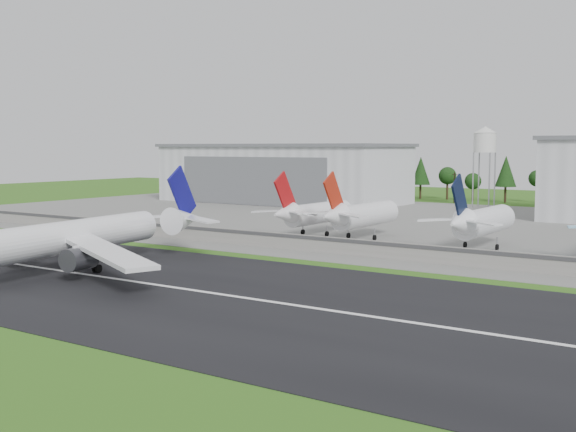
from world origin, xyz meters
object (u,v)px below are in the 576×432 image
Objects in this scene: main_airliner at (65,245)px; parked_jet_red_a at (312,213)px; parked_jet_navy at (479,221)px; parked_jet_red_b at (359,215)px.

main_airliner is 67.52m from parked_jet_red_a.
parked_jet_navy reaches higher than parked_jet_red_a.
main_airliner reaches higher than parked_jet_red_a.
parked_jet_red_a is 1.00× the size of parked_jet_navy.
parked_jet_red_b is (21.73, 66.99, 1.24)m from main_airliner.
parked_jet_red_a is at bearing -105.47° from main_airliner.
main_airliner is 1.89× the size of parked_jet_navy.
main_airliner reaches higher than parked_jet_navy.
parked_jet_red_a is 13.02m from parked_jet_red_b.
main_airliner is 84.03m from parked_jet_navy.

